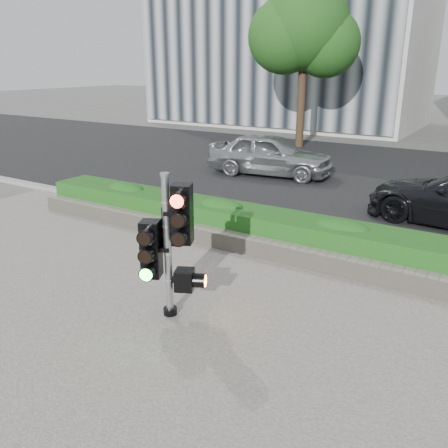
{
  "coord_description": "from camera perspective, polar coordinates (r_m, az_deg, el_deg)",
  "views": [
    {
      "loc": [
        4.09,
        -5.85,
        3.62
      ],
      "look_at": [
        0.08,
        0.6,
        1.06
      ],
      "focal_mm": 38.0,
      "sensor_mm": 36.0,
      "label": 1
    }
  ],
  "objects": [
    {
      "name": "stone_wall",
      "position": [
        9.4,
        3.78,
        -2.7
      ],
      "size": [
        12.0,
        0.32,
        0.34
      ],
      "primitive_type": "cube",
      "color": "gray",
      "rests_on": "sidewalk"
    },
    {
      "name": "hedge",
      "position": [
        9.89,
        5.59,
        -0.61
      ],
      "size": [
        12.0,
        1.0,
        0.68
      ],
      "primitive_type": "cube",
      "color": "#338729",
      "rests_on": "sidewalk"
    },
    {
      "name": "ground",
      "position": [
        8.0,
        -2.78,
        -8.26
      ],
      "size": [
        120.0,
        120.0,
        0.0
      ],
      "primitive_type": "plane",
      "color": "#51514C",
      "rests_on": "ground"
    },
    {
      "name": "traffic_signal",
      "position": [
        6.87,
        -6.53,
        -1.78
      ],
      "size": [
        0.79,
        0.71,
        2.18
      ],
      "rotation": [
        0.0,
        0.0,
        0.42
      ],
      "color": "black",
      "rests_on": "sidewalk"
    },
    {
      "name": "road",
      "position": [
        16.76,
        17.07,
        5.41
      ],
      "size": [
        60.0,
        13.0,
        0.02
      ],
      "primitive_type": "cube",
      "color": "black",
      "rests_on": "ground"
    },
    {
      "name": "tree_left",
      "position": [
        22.19,
        9.72,
        22.11
      ],
      "size": [
        4.61,
        4.03,
        7.34
      ],
      "color": "black",
      "rests_on": "ground"
    },
    {
      "name": "sidewalk",
      "position": [
        6.4,
        -16.14,
        -16.49
      ],
      "size": [
        16.0,
        11.0,
        0.03
      ],
      "primitive_type": "cube",
      "color": "#9E9389",
      "rests_on": "ground"
    },
    {
      "name": "car_silver",
      "position": [
        16.23,
        5.58,
        8.32
      ],
      "size": [
        4.34,
        2.2,
        1.42
      ],
      "primitive_type": "imported",
      "rotation": [
        0.0,
        0.0,
        1.7
      ],
      "color": "#A2A5A9",
      "rests_on": "road"
    },
    {
      "name": "curb",
      "position": [
        10.5,
        7.0,
        -1.29
      ],
      "size": [
        60.0,
        0.25,
        0.12
      ],
      "primitive_type": "cube",
      "color": "gray",
      "rests_on": "ground"
    }
  ]
}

